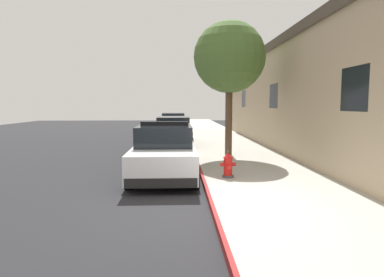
# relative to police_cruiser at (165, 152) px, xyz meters

# --- Properties ---
(ground_plane) EXTENTS (31.44, 60.00, 0.20)m
(ground_plane) POSITION_rel_police_cruiser_xyz_m (-3.06, 6.39, -0.84)
(ground_plane) COLOR #232326
(sidewalk_pavement) EXTENTS (3.56, 60.00, 0.15)m
(sidewalk_pavement) POSITION_rel_police_cruiser_xyz_m (2.94, 6.39, -0.67)
(sidewalk_pavement) COLOR #ADA89E
(sidewalk_pavement) RESTS_ON ground
(curb_painted_edge) EXTENTS (0.08, 60.00, 0.15)m
(curb_painted_edge) POSITION_rel_police_cruiser_xyz_m (1.12, 6.39, -0.67)
(curb_painted_edge) COLOR maroon
(curb_painted_edge) RESTS_ON ground
(storefront_building) EXTENTS (6.40, 24.96, 5.06)m
(storefront_building) POSITION_rel_police_cruiser_xyz_m (7.80, 4.65, 1.79)
(storefront_building) COLOR tan
(storefront_building) RESTS_ON ground
(police_cruiser) EXTENTS (1.94, 4.84, 1.68)m
(police_cruiser) POSITION_rel_police_cruiser_xyz_m (0.00, 0.00, 0.00)
(police_cruiser) COLOR white
(police_cruiser) RESTS_ON ground
(parked_car_silver_ahead) EXTENTS (1.94, 4.84, 1.56)m
(parked_car_silver_ahead) POSITION_rel_police_cruiser_xyz_m (0.17, 7.19, -0.00)
(parked_car_silver_ahead) COLOR black
(parked_car_silver_ahead) RESTS_ON ground
(parked_car_dark_far) EXTENTS (1.94, 4.84, 1.56)m
(parked_car_dark_far) POSITION_rel_police_cruiser_xyz_m (0.05, 15.18, -0.00)
(parked_car_dark_far) COLOR #B2B5BA
(parked_car_dark_far) RESTS_ON ground
(fire_hydrant) EXTENTS (0.44, 0.40, 0.76)m
(fire_hydrant) POSITION_rel_police_cruiser_xyz_m (1.82, -1.11, -0.24)
(fire_hydrant) COLOR #4C4C51
(fire_hydrant) RESTS_ON sidewalk_pavement
(street_tree) EXTENTS (2.83, 2.83, 5.33)m
(street_tree) POSITION_rel_police_cruiser_xyz_m (2.46, 3.03, 3.30)
(street_tree) COLOR brown
(street_tree) RESTS_ON sidewalk_pavement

